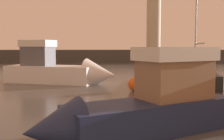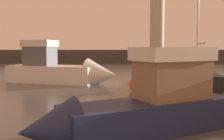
{
  "view_description": "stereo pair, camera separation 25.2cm",
  "coord_description": "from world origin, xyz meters",
  "px_view_note": "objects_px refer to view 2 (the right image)",
  "views": [
    {
      "loc": [
        -2.39,
        -1.13,
        2.75
      ],
      "look_at": [
        -1.94,
        13.64,
        1.54
      ],
      "focal_mm": 44.31,
      "sensor_mm": 36.0,
      "label": 1
    },
    {
      "loc": [
        -2.14,
        -1.14,
        2.75
      ],
      "look_at": [
        -1.94,
        13.64,
        1.54
      ],
      "focal_mm": 44.31,
      "sensor_mm": 36.0,
      "label": 2
    }
  ],
  "objects_px": {
    "sailboat_moored": "(198,77)",
    "motorboat_3": "(138,105)",
    "lighthouse": "(157,21)",
    "mooring_buoy": "(136,84)",
    "motorboat_1": "(64,70)"
  },
  "relations": [
    {
      "from": "lighthouse",
      "to": "motorboat_3",
      "type": "xyz_separation_m",
      "value": [
        -8.13,
        -43.13,
        -6.75
      ]
    },
    {
      "from": "mooring_buoy",
      "to": "sailboat_moored",
      "type": "bearing_deg",
      "value": 33.19
    },
    {
      "from": "sailboat_moored",
      "to": "mooring_buoy",
      "type": "distance_m",
      "value": 5.93
    },
    {
      "from": "lighthouse",
      "to": "sailboat_moored",
      "type": "bearing_deg",
      "value": -94.37
    },
    {
      "from": "motorboat_3",
      "to": "mooring_buoy",
      "type": "relative_size",
      "value": 7.85
    },
    {
      "from": "motorboat_1",
      "to": "mooring_buoy",
      "type": "height_order",
      "value": "motorboat_1"
    },
    {
      "from": "motorboat_1",
      "to": "motorboat_3",
      "type": "relative_size",
      "value": 1.3
    },
    {
      "from": "lighthouse",
      "to": "motorboat_3",
      "type": "bearing_deg",
      "value": -100.68
    },
    {
      "from": "sailboat_moored",
      "to": "mooring_buoy",
      "type": "height_order",
      "value": "sailboat_moored"
    },
    {
      "from": "lighthouse",
      "to": "mooring_buoy",
      "type": "relative_size",
      "value": 12.86
    },
    {
      "from": "lighthouse",
      "to": "motorboat_1",
      "type": "height_order",
      "value": "lighthouse"
    },
    {
      "from": "lighthouse",
      "to": "sailboat_moored",
      "type": "distance_m",
      "value": 32.12
    },
    {
      "from": "lighthouse",
      "to": "mooring_buoy",
      "type": "bearing_deg",
      "value": -102.03
    },
    {
      "from": "sailboat_moored",
      "to": "motorboat_3",
      "type": "bearing_deg",
      "value": -115.76
    },
    {
      "from": "motorboat_1",
      "to": "motorboat_3",
      "type": "bearing_deg",
      "value": -71.3
    }
  ]
}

